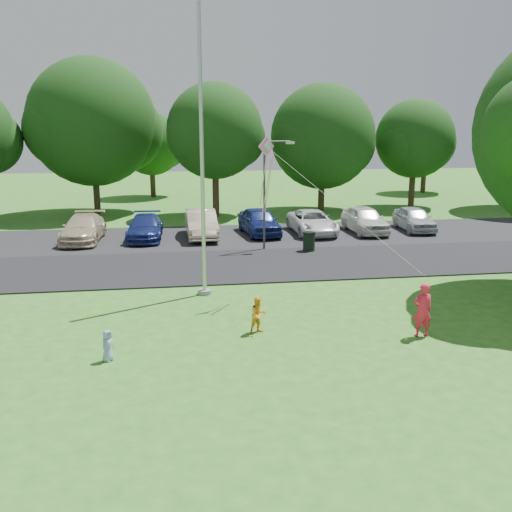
{
  "coord_description": "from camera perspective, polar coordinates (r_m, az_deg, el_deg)",
  "views": [
    {
      "loc": [
        -4.67,
        -15.07,
        6.1
      ],
      "look_at": [
        -1.75,
        4.0,
        1.6
      ],
      "focal_mm": 40.0,
      "sensor_mm": 36.0,
      "label": 1
    }
  ],
  "objects": [
    {
      "name": "child_yellow",
      "position": [
        16.98,
        0.24,
        -5.93
      ],
      "size": [
        0.66,
        0.59,
        1.11
      ],
      "primitive_type": "imported",
      "rotation": [
        0.0,
        0.0,
        0.38
      ],
      "color": "#FFA028",
      "rests_on": "ground"
    },
    {
      "name": "street_lamp",
      "position": [
        27.71,
        1.27,
        7.2
      ],
      "size": [
        1.52,
        0.24,
        5.39
      ],
      "rotation": [
        0.0,
        0.0,
        0.06
      ],
      "color": "#3F3F44",
      "rests_on": "ground"
    },
    {
      "name": "kite",
      "position": [
        19.4,
        1.32,
        9.48
      ],
      "size": [
        4.19,
        4.59,
        3.84
      ],
      "rotation": [
        0.0,
        0.0,
        0.52
      ],
      "color": "pink",
      "rests_on": "ground"
    },
    {
      "name": "ground",
      "position": [
        16.91,
        8.02,
        -8.15
      ],
      "size": [
        120.0,
        120.0,
        0.0
      ],
      "primitive_type": "plane",
      "color": "#2C6F1D",
      "rests_on": "ground"
    },
    {
      "name": "park_road",
      "position": [
        25.26,
        2.22,
        -0.78
      ],
      "size": [
        60.0,
        6.0,
        0.06
      ],
      "primitive_type": "cube",
      "color": "black",
      "rests_on": "ground"
    },
    {
      "name": "parked_cars",
      "position": [
        31.37,
        -0.19,
        3.32
      ],
      "size": [
        20.44,
        5.07,
        1.48
      ],
      "color": "#C6B793",
      "rests_on": "ground"
    },
    {
      "name": "flagpole",
      "position": [
        20.2,
        -5.38,
        7.58
      ],
      "size": [
        0.5,
        0.5,
        10.0
      ],
      "color": "#B7BABF",
      "rests_on": "ground"
    },
    {
      "name": "parking_strip",
      "position": [
        31.51,
        -0.01,
        2.03
      ],
      "size": [
        42.0,
        7.0,
        0.06
      ],
      "primitive_type": "cube",
      "color": "black",
      "rests_on": "ground"
    },
    {
      "name": "tree_row",
      "position": [
        39.8,
        0.36,
        12.57
      ],
      "size": [
        64.35,
        11.94,
        10.88
      ],
      "color": "#332316",
      "rests_on": "ground"
    },
    {
      "name": "trash_can",
      "position": [
        27.74,
        5.32,
        1.41
      ],
      "size": [
        0.61,
        0.61,
        0.97
      ],
      "rotation": [
        0.0,
        0.0,
        0.29
      ],
      "color": "black",
      "rests_on": "ground"
    },
    {
      "name": "horizon_trees",
      "position": [
        49.75,
        1.45,
        11.06
      ],
      "size": [
        77.46,
        7.2,
        7.02
      ],
      "color": "#332316",
      "rests_on": "ground"
    },
    {
      "name": "child_blue",
      "position": [
        15.59,
        -14.63,
        -8.65
      ],
      "size": [
        0.45,
        0.5,
        0.85
      ],
      "primitive_type": "imported",
      "rotation": [
        0.0,
        0.0,
        1.03
      ],
      "color": "#899FD3",
      "rests_on": "ground"
    },
    {
      "name": "woman",
      "position": [
        17.32,
        16.31,
        -5.21
      ],
      "size": [
        0.61,
        0.42,
        1.62
      ],
      "primitive_type": "imported",
      "rotation": [
        0.0,
        0.0,
        3.2
      ],
      "color": "#E91F40",
      "rests_on": "ground"
    }
  ]
}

